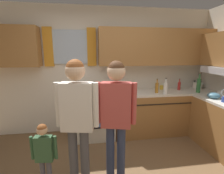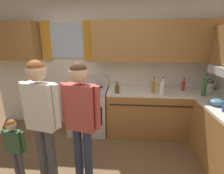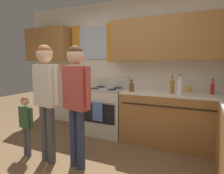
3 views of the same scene
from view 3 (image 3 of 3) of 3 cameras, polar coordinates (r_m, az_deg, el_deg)
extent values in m
cube|color=silver|center=(3.96, 3.31, 5.79)|extent=(4.60, 0.10, 2.60)
cube|color=silver|center=(4.21, -5.54, 12.65)|extent=(0.66, 0.03, 0.65)
cube|color=orange|center=(4.42, -10.43, 12.29)|extent=(0.18, 0.04, 0.75)
cube|color=orange|center=(4.00, -0.27, 12.97)|extent=(0.18, 0.04, 0.75)
cube|color=#9E6B38|center=(4.75, -18.20, 11.70)|extent=(1.09, 0.32, 0.73)
cube|color=#9E6B38|center=(3.52, 19.38, 13.39)|extent=(2.40, 0.32, 0.73)
cube|color=#9E6B38|center=(3.47, 20.65, -9.43)|extent=(2.11, 0.62, 0.86)
cube|color=silver|center=(3.37, 20.98, -2.07)|extent=(2.11, 0.62, 0.04)
cube|color=#2D2319|center=(3.09, 20.44, -5.86)|extent=(1.99, 0.01, 0.02)
cube|color=beige|center=(3.84, -1.70, -7.38)|extent=(0.76, 0.62, 0.86)
cube|color=black|center=(3.56, -3.99, -7.73)|extent=(0.64, 0.01, 0.36)
cylinder|color=#ADADB2|center=(3.49, -4.22, -4.33)|extent=(0.64, 0.02, 0.02)
cube|color=#ADADB2|center=(3.75, -1.73, -0.71)|extent=(0.76, 0.62, 0.04)
cube|color=beige|center=(3.98, 0.00, 1.48)|extent=(0.76, 0.08, 0.20)
cylinder|color=black|center=(3.72, -5.28, -0.42)|extent=(0.17, 0.17, 0.01)
cylinder|color=black|center=(3.55, 0.02, -0.76)|extent=(0.17, 0.17, 0.01)
cylinder|color=black|center=(3.96, -3.30, 0.05)|extent=(0.17, 0.17, 0.01)
cylinder|color=black|center=(3.79, 1.75, -0.25)|extent=(0.17, 0.17, 0.01)
cube|color=#4C72B7|center=(3.52, -4.27, -7.23)|extent=(0.20, 0.02, 0.34)
cylinder|color=#B27223|center=(3.26, 17.15, -0.08)|extent=(0.06, 0.06, 0.20)
cylinder|color=#B27223|center=(3.25, 17.24, 2.28)|extent=(0.02, 0.02, 0.07)
cylinder|color=#3F382D|center=(3.25, 17.26, 3.04)|extent=(0.03, 0.03, 0.02)
cylinder|color=brown|center=(3.33, 5.73, -0.17)|extent=(0.08, 0.08, 0.14)
cylinder|color=brown|center=(3.32, 5.75, 1.45)|extent=(0.03, 0.03, 0.05)
cylinder|color=#3F382D|center=(3.32, 5.76, 2.00)|extent=(0.04, 0.04, 0.02)
cylinder|color=red|center=(3.42, 27.30, -0.50)|extent=(0.06, 0.06, 0.17)
cylinder|color=red|center=(3.40, 27.41, 1.41)|extent=(0.02, 0.02, 0.06)
cylinder|color=#3F382D|center=(3.40, 27.45, 2.05)|extent=(0.03, 0.03, 0.02)
cylinder|color=white|center=(3.14, 19.30, -0.24)|extent=(0.08, 0.08, 0.22)
cylinder|color=white|center=(3.13, 19.42, 2.46)|extent=(0.03, 0.03, 0.08)
cylinder|color=#3F382D|center=(3.12, 19.45, 3.30)|extent=(0.03, 0.03, 0.02)
cylinder|color=gold|center=(3.52, 21.46, -0.65)|extent=(0.08, 0.08, 0.09)
torus|color=gold|center=(3.52, 22.28, -0.62)|extent=(0.06, 0.01, 0.06)
cylinder|color=#4C4C51|center=(2.89, -17.41, -13.24)|extent=(0.11, 0.11, 0.80)
cylinder|color=#4C4C51|center=(3.00, -19.09, -12.55)|extent=(0.11, 0.11, 0.80)
cube|color=white|center=(2.79, -18.81, 0.46)|extent=(0.39, 0.22, 0.57)
cylinder|color=white|center=(2.61, -16.03, 0.64)|extent=(0.07, 0.07, 0.52)
cylinder|color=white|center=(2.97, -21.29, 1.17)|extent=(0.07, 0.07, 0.52)
sphere|color=beige|center=(2.78, -19.16, 8.98)|extent=(0.22, 0.22, 0.22)
sphere|color=brown|center=(2.78, -19.18, 9.55)|extent=(0.20, 0.20, 0.20)
cylinder|color=#2D3856|center=(2.65, -9.13, -15.02)|extent=(0.11, 0.11, 0.79)
cylinder|color=#2D3856|center=(2.75, -11.17, -14.24)|extent=(0.11, 0.11, 0.79)
cube|color=#BF4C47|center=(2.53, -10.50, -0.26)|extent=(0.39, 0.23, 0.56)
cylinder|color=#BF4C47|center=(2.37, -7.07, -0.14)|extent=(0.07, 0.07, 0.52)
cylinder|color=#BF4C47|center=(2.69, -13.54, 0.58)|extent=(0.07, 0.07, 0.52)
sphere|color=beige|center=(2.51, -10.71, 9.02)|extent=(0.22, 0.22, 0.22)
sphere|color=#4C2D19|center=(2.51, -10.73, 9.64)|extent=(0.20, 0.20, 0.20)
cylinder|color=#4C4C56|center=(3.24, -23.22, -14.66)|extent=(0.06, 0.06, 0.44)
cylinder|color=#4C4C56|center=(3.30, -24.03, -14.30)|extent=(0.06, 0.06, 0.44)
cube|color=#335938|center=(3.15, -23.97, -8.08)|extent=(0.21, 0.11, 0.31)
cylinder|color=#335938|center=(3.04, -22.50, -8.30)|extent=(0.04, 0.04, 0.29)
cylinder|color=#335938|center=(3.26, -25.37, -7.44)|extent=(0.04, 0.04, 0.29)
sphere|color=#DBAD84|center=(3.10, -24.19, -3.84)|extent=(0.12, 0.12, 0.12)
sphere|color=brown|center=(3.10, -24.21, -3.56)|extent=(0.11, 0.11, 0.11)
camera|label=1|loc=(1.82, -61.35, 13.36)|focal=26.45mm
camera|label=2|loc=(1.09, -50.57, 29.51)|focal=26.47mm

